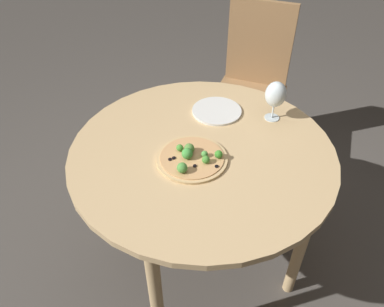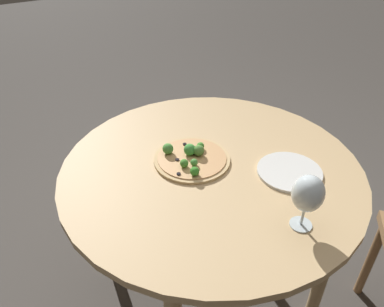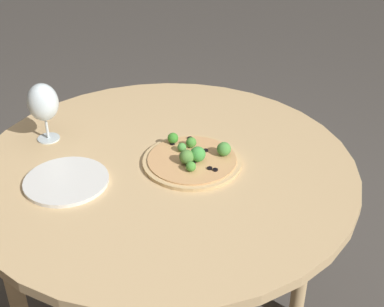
{
  "view_description": "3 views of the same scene",
  "coord_description": "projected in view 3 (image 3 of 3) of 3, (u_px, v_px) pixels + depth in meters",
  "views": [
    {
      "loc": [
        -0.47,
        -1.01,
        1.67
      ],
      "look_at": [
        -0.06,
        -0.04,
        0.76
      ],
      "focal_mm": 35.0,
      "sensor_mm": 36.0,
      "label": 1
    },
    {
      "loc": [
        0.85,
        -0.57,
        1.51
      ],
      "look_at": [
        -0.06,
        -0.04,
        0.76
      ],
      "focal_mm": 35.0,
      "sensor_mm": 36.0,
      "label": 2
    },
    {
      "loc": [
        -0.71,
        0.98,
        1.52
      ],
      "look_at": [
        -0.06,
        -0.04,
        0.76
      ],
      "focal_mm": 50.0,
      "sensor_mm": 36.0,
      "label": 3
    }
  ],
  "objects": [
    {
      "name": "dining_table",
      "position": [
        165.0,
        189.0,
        1.49
      ],
      "size": [
        1.04,
        1.04,
        0.73
      ],
      "color": "tan",
      "rests_on": "ground_plane"
    },
    {
      "name": "wine_glass",
      "position": [
        43.0,
        103.0,
        1.49
      ],
      "size": [
        0.09,
        0.09,
        0.17
      ],
      "color": "silver",
      "rests_on": "dining_table"
    },
    {
      "name": "plate_near",
      "position": [
        66.0,
        181.0,
        1.37
      ],
      "size": [
        0.22,
        0.22,
        0.01
      ],
      "color": "silver",
      "rests_on": "dining_table"
    },
    {
      "name": "pizza",
      "position": [
        193.0,
        159.0,
        1.44
      ],
      "size": [
        0.27,
        0.27,
        0.06
      ],
      "color": "tan",
      "rests_on": "dining_table"
    }
  ]
}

